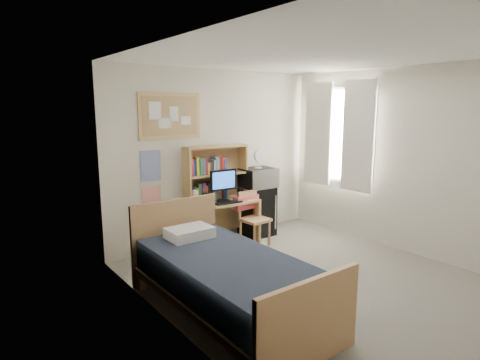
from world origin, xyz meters
TOP-DOWN VIEW (x-y plane):
  - floor at (0.00, 0.00)m, footprint 3.60×4.20m
  - ceiling at (0.00, 0.00)m, footprint 3.60×4.20m
  - wall_back at (0.00, 2.10)m, footprint 3.60×0.04m
  - wall_left at (-1.80, 0.00)m, footprint 0.04×4.20m
  - wall_right at (1.80, 0.00)m, footprint 0.04×4.20m
  - window_unit at (1.75, 1.20)m, footprint 0.10×1.40m
  - curtain_left at (1.72, 0.80)m, footprint 0.04×0.55m
  - curtain_right at (1.72, 1.60)m, footprint 0.04×0.55m
  - bulletin_board at (-0.78, 2.08)m, footprint 0.94×0.03m
  - poster_wave at (-1.10, 2.09)m, footprint 0.30×0.01m
  - poster_japan at (-1.10, 2.09)m, footprint 0.28×0.01m
  - desk at (-0.12, 1.80)m, footprint 1.11×0.61m
  - desk_chair at (0.23, 1.44)m, footprint 0.44×0.44m
  - mini_fridge at (0.60, 1.84)m, footprint 0.48×0.48m
  - bed at (-1.24, 0.06)m, footprint 1.07×2.15m
  - hutch at (-0.11, 1.95)m, footprint 1.01×0.32m
  - monitor at (-0.13, 1.74)m, footprint 0.43×0.06m
  - keyboard at (-0.14, 1.60)m, footprint 0.42×0.16m
  - speaker_left at (-0.43, 1.76)m, footprint 0.07×0.07m
  - speaker_right at (0.17, 1.72)m, footprint 0.08×0.08m
  - water_bottle at (-0.61, 1.73)m, footprint 0.07×0.07m
  - hoodie at (0.22, 1.64)m, footprint 0.44×0.16m
  - microwave at (0.60, 1.82)m, footprint 0.54×0.42m
  - desk_fan at (0.60, 1.82)m, footprint 0.24×0.24m
  - pillow at (-1.24, 0.81)m, footprint 0.49×0.35m

SIDE VIEW (x-z plane):
  - floor at x=0.00m, z-range -0.02..0.00m
  - bed at x=-1.24m, z-range 0.00..0.59m
  - desk at x=-0.12m, z-range 0.00..0.67m
  - mini_fridge at x=0.60m, z-range 0.00..0.79m
  - desk_chair at x=0.23m, z-range 0.00..0.81m
  - hoodie at x=0.22m, z-range 0.53..0.73m
  - pillow at x=-1.24m, z-range 0.59..0.71m
  - keyboard at x=-0.14m, z-range 0.67..0.69m
  - speaker_left at x=-0.43m, z-range 0.67..0.84m
  - speaker_right at x=0.17m, z-range 0.67..0.84m
  - poster_japan at x=-1.10m, z-range 0.60..0.96m
  - water_bottle at x=-0.61m, z-range 0.67..0.90m
  - monitor at x=-0.13m, z-range 0.67..1.13m
  - microwave at x=0.60m, z-range 0.79..1.09m
  - hutch at x=-0.11m, z-range 0.67..1.48m
  - desk_fan at x=0.60m, z-range 1.09..1.38m
  - poster_wave at x=-1.10m, z-range 1.04..1.46m
  - wall_back at x=0.00m, z-range 0.00..2.60m
  - wall_left at x=-1.80m, z-range 0.00..2.60m
  - wall_right at x=1.80m, z-range 0.00..2.60m
  - window_unit at x=1.75m, z-range 0.75..2.45m
  - curtain_left at x=1.72m, z-range 0.75..2.45m
  - curtain_right at x=1.72m, z-range 0.75..2.45m
  - bulletin_board at x=-0.78m, z-range 1.60..2.24m
  - ceiling at x=0.00m, z-range 2.59..2.61m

